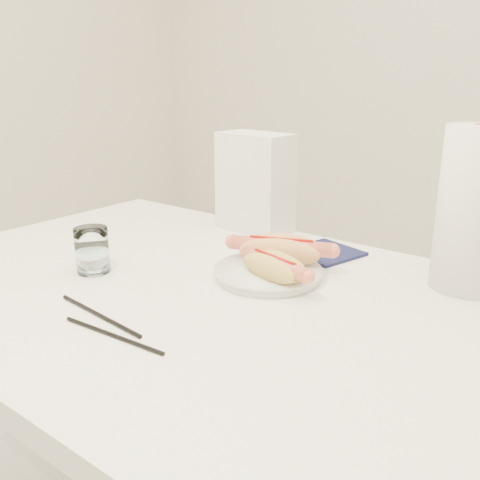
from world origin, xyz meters
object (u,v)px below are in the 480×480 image
Objects in this scene: table at (198,316)px; water_glass at (92,250)px; hotdog_right at (275,267)px; hotdog_left at (281,250)px; paper_towel_roll at (475,210)px; napkin_box at (255,183)px; plate at (268,274)px.

water_glass is at bearing -161.53° from table.
water_glass is at bearing -140.88° from hotdog_right.
table is 0.17m from hotdog_right.
hotdog_left is 0.67× the size of paper_towel_roll.
paper_towel_roll is (0.59, 0.36, 0.10)m from water_glass.
table is 4.22× the size of paper_towel_roll.
napkin_box reaches higher than table.
paper_towel_roll is at bearing 30.95° from plate.
water_glass is 0.38× the size of napkin_box.
plate is at bearing -44.72° from napkin_box.
plate is 0.06m from hotdog_left.
plate reaches higher than table.
napkin_box is (-0.24, 0.27, 0.08)m from hotdog_right.
napkin_box is at bearing 79.51° from water_glass.
table is at bearing 18.47° from water_glass.
water_glass is at bearing -148.24° from plate.
water_glass is (-0.21, -0.07, 0.10)m from table.
water_glass is (-0.28, -0.18, 0.04)m from plate.
water_glass is (-0.32, -0.15, 0.01)m from hotdog_right.
plate is at bearing 31.76° from water_glass.
table is 0.41m from napkin_box.
hotdog_left is at bearing 129.25° from hotdog_right.
hotdog_right is 1.88× the size of water_glass.
paper_towel_roll is (0.31, 0.13, 0.10)m from hotdog_left.
hotdog_right is at bearing 25.54° from water_glass.
table is 6.19× the size of plate.
plate is 0.38m from paper_towel_roll.
hotdog_left is (0.07, 0.16, 0.10)m from table.
paper_towel_roll is at bearing 1.53° from hotdog_left.
paper_towel_roll is at bearing 50.90° from hotdog_right.
table is at bearing -126.23° from plate.
napkin_box is (-0.20, 0.19, 0.08)m from hotdog_left.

